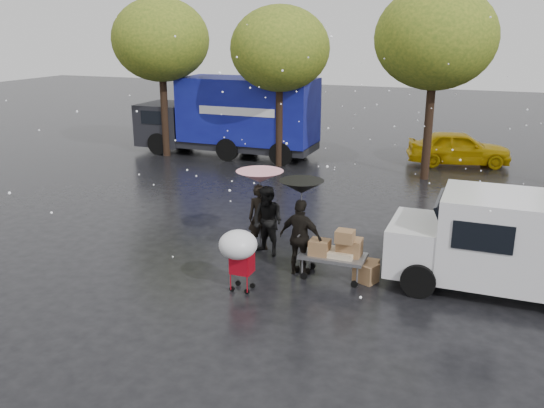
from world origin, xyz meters
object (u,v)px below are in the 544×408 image
at_px(yellow_taxi, 459,148).
at_px(shopping_cart, 239,248).
at_px(person_pink, 260,217).
at_px(vendor_cart, 337,250).
at_px(person_black, 301,238).
at_px(white_van, 513,243).
at_px(blue_truck, 231,117).

bearing_deg(yellow_taxi, shopping_cart, 152.44).
relative_size(person_pink, vendor_cart, 1.15).
height_order(person_black, shopping_cart, person_black).
height_order(person_pink, white_van, white_van).
bearing_deg(blue_truck, shopping_cart, -64.13).
bearing_deg(shopping_cart, person_pink, 102.65).
distance_m(person_pink, yellow_taxi, 12.76).
relative_size(shopping_cart, blue_truck, 0.18).
height_order(person_pink, person_black, person_black).
bearing_deg(vendor_cart, yellow_taxi, 82.48).
relative_size(person_black, white_van, 0.38).
height_order(person_black, white_van, white_van).
bearing_deg(person_black, vendor_cart, -167.21).
bearing_deg(white_van, person_pink, 176.16).
height_order(vendor_cart, shopping_cart, shopping_cart).
distance_m(person_pink, person_black, 1.92).
xyz_separation_m(person_black, blue_truck, (-7.19, 11.47, 0.83)).
bearing_deg(yellow_taxi, person_pink, 147.12).
bearing_deg(person_black, yellow_taxi, -92.70).
bearing_deg(person_pink, white_van, -35.85).
height_order(person_black, yellow_taxi, person_black).
xyz_separation_m(person_pink, white_van, (6.10, -0.41, 0.29)).
bearing_deg(blue_truck, yellow_taxi, 10.34).
distance_m(vendor_cart, white_van, 3.81).
height_order(vendor_cart, white_van, white_van).
xyz_separation_m(white_van, yellow_taxi, (-1.98, 12.49, -0.44)).
bearing_deg(blue_truck, vendor_cart, -54.80).
height_order(white_van, blue_truck, blue_truck).
relative_size(shopping_cart, white_van, 0.30).
distance_m(person_pink, vendor_cart, 2.63).
relative_size(person_pink, yellow_taxi, 0.41).
distance_m(person_black, yellow_taxi, 13.51).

